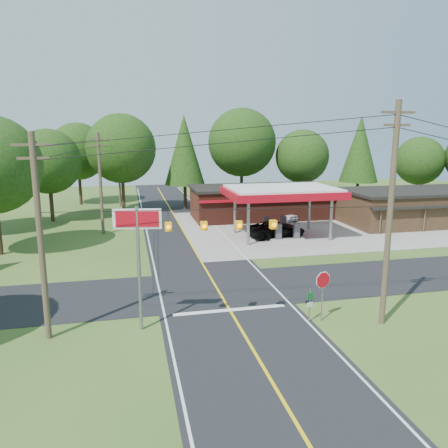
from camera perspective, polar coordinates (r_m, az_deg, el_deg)
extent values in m
plane|color=#33551E|center=(28.64, -0.90, -8.48)|extent=(120.00, 120.00, 0.00)
cube|color=black|center=(28.63, -0.90, -8.46)|extent=(8.00, 120.00, 0.02)
cube|color=black|center=(28.63, -0.90, -8.45)|extent=(70.00, 7.00, 0.02)
cube|color=yellow|center=(28.63, -0.90, -8.43)|extent=(0.15, 110.00, 0.00)
cylinder|color=gray|center=(39.05, 3.19, 0.21)|extent=(0.28, 0.28, 4.20)
cylinder|color=gray|center=(43.80, 1.44, 1.49)|extent=(0.28, 0.28, 4.20)
cylinder|color=gray|center=(41.88, 13.80, 0.67)|extent=(0.28, 0.28, 4.20)
cylinder|color=gray|center=(46.34, 11.09, 1.84)|extent=(0.28, 0.28, 4.20)
cube|color=#AE0918|center=(42.24, 7.56, 4.10)|extent=(10.60, 7.40, 0.70)
cube|color=white|center=(42.19, 7.58, 4.64)|extent=(10.00, 7.00, 0.25)
cube|color=#9E9B93|center=(41.35, 8.25, -2.04)|extent=(3.20, 0.90, 0.22)
cube|color=#3F3F44|center=(40.86, 7.10, -0.99)|extent=(0.55, 0.45, 1.50)
cube|color=#3F3F44|center=(41.49, 9.45, -0.87)|extent=(0.55, 0.45, 1.50)
cube|color=#9E9B93|center=(44.65, 6.63, -0.97)|extent=(3.20, 0.90, 0.22)
cube|color=#3F3F44|center=(44.19, 5.55, 0.01)|extent=(0.55, 0.45, 1.50)
cube|color=#3F3F44|center=(44.77, 7.75, 0.11)|extent=(0.55, 0.45, 1.50)
cube|color=#532217|center=(52.31, 4.79, 2.74)|extent=(16.00, 7.00, 3.50)
cube|color=black|center=(52.04, 4.83, 4.81)|extent=(16.40, 7.40, 0.30)
cube|color=#AE0918|center=(48.78, 6.06, 3.20)|extent=(16.00, 0.50, 0.25)
cube|color=#372416|center=(54.51, 25.50, 2.00)|extent=(20.00, 8.00, 3.50)
cube|color=black|center=(54.25, 25.68, 3.98)|extent=(20.40, 8.40, 0.30)
cylinder|color=#473828|center=(23.58, 20.83, 0.84)|extent=(0.30, 0.30, 11.50)
cube|color=#473828|center=(23.24, 21.78, 13.41)|extent=(1.80, 0.12, 0.12)
cube|color=#473828|center=(23.22, 21.66, 11.93)|extent=(1.40, 0.12, 0.12)
cylinder|color=#473828|center=(22.28, -22.85, -1.89)|extent=(0.30, 0.30, 10.00)
cube|color=#473828|center=(21.74, -23.78, 9.46)|extent=(1.80, 0.12, 0.12)
cube|color=#473828|center=(21.76, -23.65, 7.88)|extent=(1.40, 0.12, 0.12)
cylinder|color=#473828|center=(44.68, -15.82, 5.01)|extent=(0.30, 0.30, 10.00)
cube|color=#473828|center=(44.42, -16.14, 10.65)|extent=(1.80, 0.12, 0.12)
cube|color=#473828|center=(44.43, -16.10, 9.88)|extent=(1.40, 0.12, 0.12)
cylinder|color=#473828|center=(61.56, -13.55, 6.63)|extent=(0.30, 0.30, 9.50)
cube|color=#FFA80D|center=(21.17, -7.28, -0.34)|extent=(0.32, 0.32, 0.42)
cube|color=#FFA80D|center=(21.19, -2.65, -0.24)|extent=(0.32, 0.32, 0.42)
cube|color=#FFA80D|center=(21.35, 1.94, -0.15)|extent=(0.32, 0.32, 0.42)
cube|color=#FFA80D|center=(21.64, 6.43, -0.06)|extent=(0.32, 0.32, 0.42)
cylinder|color=#332316|center=(53.63, -21.59, 2.43)|extent=(0.44, 0.44, 3.96)
sphere|color=#19340E|center=(53.13, -21.99, 7.58)|extent=(7.26, 7.26, 7.26)
cylinder|color=#332316|center=(56.84, -13.01, 3.81)|extent=(0.44, 0.44, 4.68)
sphere|color=#19340E|center=(56.37, -13.28, 9.57)|extent=(8.58, 8.58, 8.58)
cylinder|color=#332316|center=(58.32, -5.10, 4.08)|extent=(0.44, 0.44, 4.32)
cone|color=#19340E|center=(57.84, -5.20, 9.62)|extent=(5.28, 5.28, 9.00)
cylinder|color=#332316|center=(60.77, 2.30, 4.76)|extent=(0.44, 0.44, 5.04)
sphere|color=#19340E|center=(60.33, 2.35, 10.58)|extent=(9.24, 9.24, 9.24)
cylinder|color=#332316|center=(61.49, 10.02, 4.17)|extent=(0.44, 0.44, 3.96)
sphere|color=#19340E|center=(61.06, 10.18, 8.68)|extent=(7.26, 7.26, 7.26)
cylinder|color=#332316|center=(64.07, 17.02, 4.30)|extent=(0.44, 0.44, 4.32)
cone|color=#19340E|center=(63.63, 17.32, 9.34)|extent=(5.28, 5.28, 9.00)
cylinder|color=#332316|center=(66.77, 23.85, 3.78)|extent=(0.44, 0.44, 3.60)
sphere|color=#19340E|center=(66.38, 24.17, 7.54)|extent=(6.60, 6.60, 6.60)
cylinder|color=#332316|center=(65.14, -18.26, 4.33)|extent=(0.44, 0.44, 4.32)
sphere|color=#19340E|center=(64.72, -18.56, 8.97)|extent=(7.92, 7.92, 7.92)
imported|color=black|center=(42.58, 6.85, -0.70)|extent=(6.19, 6.19, 1.56)
imported|color=white|center=(51.24, 7.57, 1.33)|extent=(5.69, 5.69, 1.45)
cylinder|color=gray|center=(22.36, -11.02, -5.89)|extent=(0.18, 0.18, 6.41)
cube|color=white|center=(21.73, -11.28, 0.66)|extent=(2.36, 0.49, 1.01)
cube|color=#AE0918|center=(21.68, -11.28, 0.64)|extent=(2.07, 0.42, 0.78)
cylinder|color=gray|center=(24.17, 12.69, -9.38)|extent=(0.07, 0.07, 2.61)
cylinder|color=gray|center=(24.03, 11.12, -10.34)|extent=(0.06, 0.06, 1.91)
cube|color=#0C591E|center=(23.80, 11.21, -9.22)|extent=(0.38, 0.16, 0.39)
cube|color=white|center=(23.98, 11.16, -10.29)|extent=(0.38, 0.16, 0.26)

